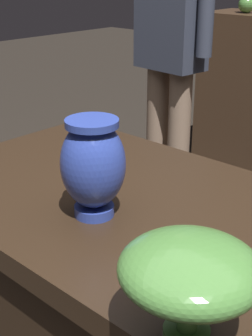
# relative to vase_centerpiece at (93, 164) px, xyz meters

# --- Properties ---
(vase_centerpiece) EXTENTS (0.13, 0.13, 0.21)m
(vase_centerpiece) POSITION_rel_vase_centerpiece_xyz_m (0.00, 0.00, 0.00)
(vase_centerpiece) COLOR #2D429E
(vase_centerpiece) RESTS_ON display_plinth
(vase_tall_behind) EXTENTS (0.20, 0.20, 0.15)m
(vase_tall_behind) POSITION_rel_vase_centerpiece_xyz_m (0.35, -0.16, -0.00)
(vase_tall_behind) COLOR #477A38
(vase_tall_behind) RESTS_ON display_plinth
(shelf_vase_far_left) EXTENTS (0.10, 0.10, 0.20)m
(shelf_vase_far_left) POSITION_rel_vase_centerpiece_xyz_m (-0.96, 2.24, 0.14)
(shelf_vase_far_left) COLOR #477A38
(shelf_vase_far_left) RESTS_ON back_display_shelf
(visitor_near_left) EXTENTS (0.47, 0.21, 1.66)m
(visitor_near_left) POSITION_rel_vase_centerpiece_xyz_m (-0.77, 1.23, 0.06)
(visitor_near_left) COLOR #846B56
(visitor_near_left) RESTS_ON ground_plane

